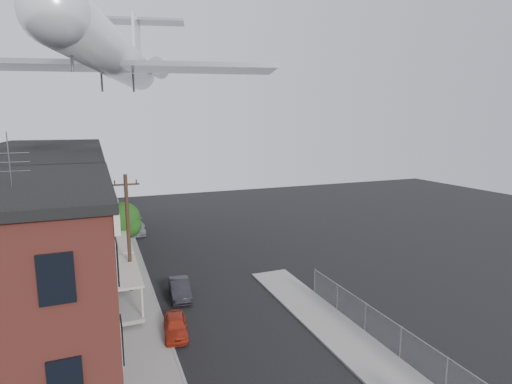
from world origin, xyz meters
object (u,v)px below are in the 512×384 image
(utility_pole, at_px, (129,236))
(car_mid, at_px, (180,289))
(car_near, at_px, (176,326))
(airplane, at_px, (115,56))
(car_far, at_px, (137,228))
(street_tree, at_px, (125,221))

(utility_pole, height_order, car_mid, utility_pole)
(utility_pole, distance_m, car_near, 7.56)
(airplane, bearing_deg, utility_pole, -91.79)
(car_near, distance_m, car_mid, 5.23)
(car_far, bearing_deg, car_mid, -84.10)
(utility_pole, height_order, car_far, utility_pole)
(utility_pole, distance_m, car_mid, 5.28)
(car_far, xyz_separation_m, airplane, (-1.72, -8.93, 17.33))
(car_near, relative_size, car_far, 0.73)
(car_mid, distance_m, airplane, 20.19)
(car_near, bearing_deg, car_far, 97.41)
(car_near, xyz_separation_m, car_mid, (1.26, 5.07, 0.06))
(car_mid, height_order, car_far, car_far)
(street_tree, height_order, car_near, street_tree)
(car_near, distance_m, airplane, 23.01)
(car_near, bearing_deg, utility_pole, 115.76)
(street_tree, distance_m, car_mid, 11.61)
(street_tree, xyz_separation_m, car_mid, (2.94, -10.88, -2.81))
(car_near, xyz_separation_m, airplane, (-1.72, 14.92, 17.43))
(car_mid, height_order, airplane, airplane)
(street_tree, distance_m, airplane, 14.59)
(car_far, bearing_deg, car_near, -87.95)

